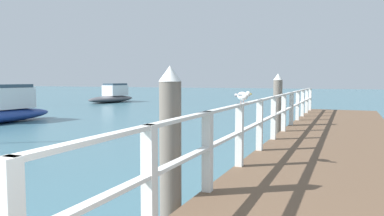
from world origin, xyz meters
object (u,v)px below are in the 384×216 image
dock_piling_far (278,108)px  boat_0 (1,110)px  seagull_foreground (243,96)px  dock_piling_near (170,151)px  boat_3 (113,96)px

dock_piling_far → boat_0: (-12.71, 0.53, -0.51)m
dock_piling_far → seagull_foreground: (0.39, -5.70, 0.62)m
dock_piling_near → dock_piling_far: same height
dock_piling_near → seagull_foreground: bearing=79.4°
dock_piling_near → boat_0: size_ratio=0.38×
dock_piling_near → seagull_foreground: 2.19m
dock_piling_near → boat_3: dock_piling_near is taller
dock_piling_near → boat_0: bearing=146.9°
dock_piling_far → boat_3: 22.78m
dock_piling_near → dock_piling_far: bearing=90.0°
seagull_foreground → boat_0: (-13.09, 6.23, -1.14)m
dock_piling_far → boat_0: size_ratio=0.38×
dock_piling_near → dock_piling_far: size_ratio=1.00×
dock_piling_near → seagull_foreground: (0.39, 2.07, 0.62)m
boat_0 → boat_3: 15.38m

